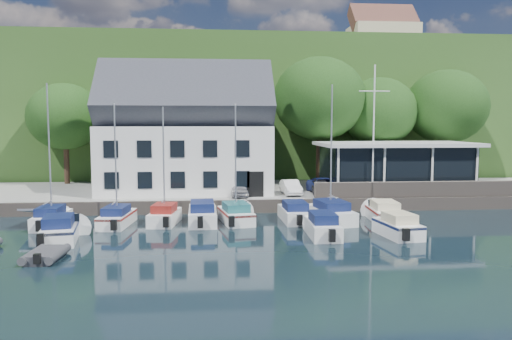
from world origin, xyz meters
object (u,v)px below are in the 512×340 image
Objects in this scene: boat_r1_6 at (331,155)px; boat_r1_2 at (164,161)px; boat_r2_3 at (322,224)px; boat_r2_4 at (398,224)px; boat_r1_5 at (295,211)px; harbor_building at (187,140)px; car_dgrey at (321,187)px; boat_r1_0 at (50,162)px; boat_r1_3 at (202,212)px; boat_r2_0 at (60,228)px; dinghy_1 at (45,253)px; flagpole at (374,131)px; boat_r1_1 at (116,164)px; club_pavilion at (395,166)px; car_silver at (239,189)px; boat_r1_7 at (383,210)px; boat_r1_4 at (236,160)px; car_white at (291,187)px; car_blue at (323,185)px.

boat_r1_2 is at bearing 169.62° from boat_r1_6.
boat_r2_3 reaches higher than boat_r2_4.
harbor_building is at bearing 130.27° from boat_r1_5.
boat_r1_0 is at bearing -157.04° from car_dgrey.
boat_r1_3 is at bearing 149.11° from boat_r2_3.
boat_r1_6 is 17.75m from boat_r2_0.
boat_r1_3 is 11.49m from dinghy_1.
boat_r1_3 is (-13.49, -5.09, -5.41)m from flagpole.
club_pavilion is at bearing 27.41° from boat_r1_1.
boat_r1_5 reaches higher than dinghy_1.
car_silver is 0.66× the size of boat_r2_4.
boat_r1_7 is 1.07× the size of boat_r2_0.
club_pavilion is 4.61× the size of dinghy_1.
club_pavilion is 1.55× the size of boat_r1_4.
boat_r2_0 is at bearing -115.50° from harbor_building.
car_white reaches higher than dinghy_1.
boat_r2_3 is at bearing 17.72° from dinghy_1.
car_silver is (4.24, -3.53, -3.78)m from harbor_building.
car_white is 7.28m from boat_r1_6.
boat_r2_4 is (14.25, -4.96, -3.54)m from boat_r1_2.
boat_r1_1 is 1.63× the size of boat_r2_4.
boat_r1_7 is at bearing 6.41° from boat_r1_1.
boat_r1_0 reaches higher than club_pavilion.
car_silver is (-13.76, -3.03, -1.48)m from club_pavilion.
boat_r1_4 is at bearing -149.25° from club_pavilion.
boat_r1_2 is at bearing 10.19° from boat_r1_1.
boat_r2_4 is at bearing -99.73° from flagpole.
boat_r1_4 is at bearing -130.79° from car_white.
boat_r2_3 is at bearing -91.47° from car_white.
dinghy_1 is (-10.33, -14.04, -1.23)m from car_silver.
car_blue is 11.32m from boat_r2_3.
boat_r1_0 is 16.55m from boat_r1_5.
boat_r1_6 reaches higher than dinghy_1.
car_silver is 0.54× the size of boat_r1_5.
boat_r1_5 is (4.09, 0.20, -3.54)m from boat_r1_4.
boat_r2_0 is 1.13× the size of boat_r2_4.
club_pavilion is 1.91× the size of boat_r1_3.
boat_r1_7 is 21.09m from boat_r2_0.
boat_r2_3 is 15.36m from dinghy_1.
harbor_building is 2.36× the size of boat_r2_3.
dinghy_1 is at bearing -144.68° from club_pavilion.
car_white is (8.48, -2.93, -3.76)m from harbor_building.
car_silver is 0.87× the size of car_dgrey.
car_dgrey is 10.80m from boat_r2_3.
flagpole reaches higher than boat_r2_4.
boat_r2_4 is (2.97, -4.76, -3.90)m from boat_r1_6.
car_dgrey is 0.63× the size of boat_r2_3.
club_pavilion is 29.66m from dinghy_1.
boat_r1_4 is 5.41m from boat_r1_5.
dinghy_1 is at bearing -148.47° from boat_r1_4.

